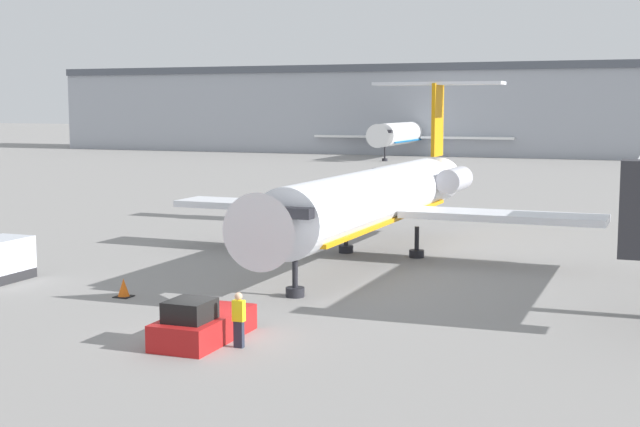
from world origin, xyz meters
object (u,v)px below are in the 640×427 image
worker_near_tug (239,318)px  airplane_parked_far_left (412,132)px  traffic_cone_left (124,288)px  pushback_tug (203,324)px  airplane_main (376,197)px

worker_near_tug → airplane_parked_far_left: bearing=102.6°
traffic_cone_left → pushback_tug: bearing=-37.4°
airplane_main → airplane_parked_far_left: (-24.02, 93.87, 0.53)m
airplane_main → pushback_tug: bearing=-91.2°
airplane_parked_far_left → pushback_tug: bearing=-78.1°
airplane_main → airplane_parked_far_left: bearing=104.4°
worker_near_tug → airplane_main: bearing=93.6°
pushback_tug → worker_near_tug: bearing=-11.7°
airplane_main → worker_near_tug: 18.78m
airplane_main → pushback_tug: (-0.38, -18.30, -2.65)m
airplane_main → worker_near_tug: size_ratio=14.64×
pushback_tug → airplane_parked_far_left: airplane_parked_far_left is taller
pushback_tug → traffic_cone_left: bearing=142.6°
airplane_main → pushback_tug: size_ratio=6.28×
traffic_cone_left → airplane_main: bearing=62.5°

